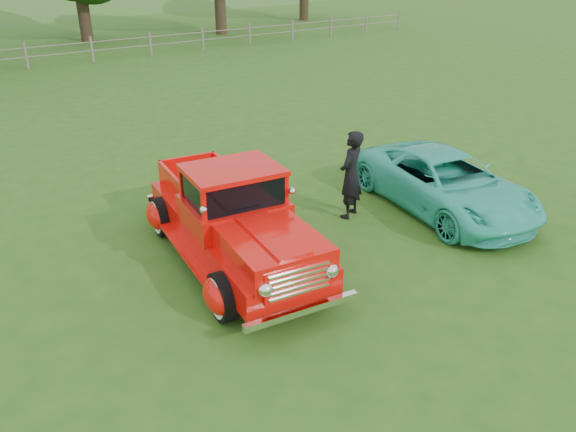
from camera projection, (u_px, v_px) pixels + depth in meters
ground at (348, 272)px, 9.61m from camera, size 140.00×140.00×0.00m
fence_line at (26, 56)px, 25.42m from camera, size 48.00×0.12×1.20m
red_pickup at (233, 220)px, 9.63m from camera, size 2.72×5.17×1.78m
teal_sedan at (446, 183)px, 11.67m from camera, size 2.77×4.65×1.21m
man at (351, 175)px, 11.25m from camera, size 0.78×0.67×1.82m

